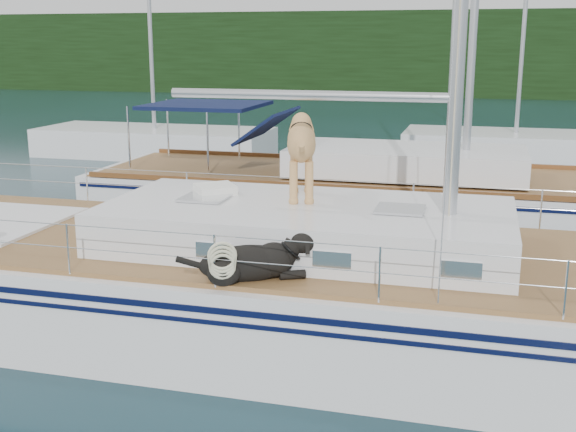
% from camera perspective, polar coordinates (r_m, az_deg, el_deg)
% --- Properties ---
extents(ground, '(120.00, 120.00, 0.00)m').
position_cam_1_polar(ground, '(10.04, -3.09, -8.99)').
color(ground, black).
rests_on(ground, ground).
extents(tree_line, '(90.00, 3.00, 6.00)m').
position_cam_1_polar(tree_line, '(53.88, 12.29, 12.41)').
color(tree_line, black).
rests_on(tree_line, ground).
extents(shore_bank, '(92.00, 1.00, 1.20)m').
position_cam_1_polar(shore_bank, '(55.17, 12.23, 9.93)').
color(shore_bank, '#595147').
rests_on(shore_bank, ground).
extents(main_sailboat, '(12.00, 3.91, 14.01)m').
position_cam_1_polar(main_sailboat, '(9.77, -2.60, -5.34)').
color(main_sailboat, silver).
rests_on(main_sailboat, ground).
extents(neighbor_sailboat, '(11.00, 3.50, 13.30)m').
position_cam_1_polar(neighbor_sailboat, '(15.50, 5.19, 1.53)').
color(neighbor_sailboat, silver).
rests_on(neighbor_sailboat, ground).
extents(bg_boat_west, '(8.00, 3.00, 11.65)m').
position_cam_1_polar(bg_boat_west, '(25.51, -10.46, 5.71)').
color(bg_boat_west, silver).
rests_on(bg_boat_west, ground).
extents(bg_boat_center, '(7.20, 3.00, 11.65)m').
position_cam_1_polar(bg_boat_center, '(25.05, 17.49, 5.18)').
color(bg_boat_center, silver).
rests_on(bg_boat_center, ground).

